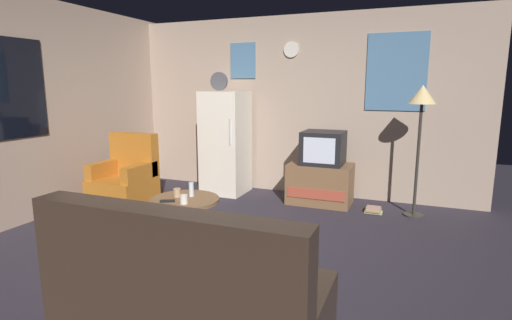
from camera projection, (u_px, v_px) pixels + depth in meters
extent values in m
plane|color=#2D2833|center=(223.00, 253.00, 3.84)|extent=(12.00, 12.00, 0.00)
cube|color=tan|center=(297.00, 106.00, 5.84)|extent=(5.20, 0.10, 2.56)
cube|color=teal|center=(396.00, 72.00, 5.20)|extent=(0.76, 0.02, 1.00)
cube|color=teal|center=(243.00, 61.00, 5.97)|extent=(0.40, 0.02, 0.52)
cylinder|color=silver|center=(291.00, 50.00, 5.67)|extent=(0.22, 0.03, 0.22)
cube|color=tan|center=(20.00, 111.00, 4.54)|extent=(0.10, 5.20, 2.60)
cube|color=black|center=(8.00, 89.00, 4.33)|extent=(0.02, 0.90, 1.10)
cube|color=silver|center=(226.00, 143.00, 5.89)|extent=(0.60, 0.60, 1.50)
cylinder|color=silver|center=(230.00, 132.00, 5.50)|extent=(0.02, 0.02, 0.36)
cylinder|color=#4C4C51|center=(219.00, 81.00, 5.68)|extent=(0.26, 0.04, 0.26)
cube|color=brown|center=(320.00, 184.00, 5.42)|extent=(0.84, 0.52, 0.55)
cube|color=#AD4733|center=(315.00, 194.00, 5.19)|extent=(0.76, 0.01, 0.13)
cube|color=black|center=(323.00, 148.00, 5.31)|extent=(0.54, 0.50, 0.44)
cube|color=silver|center=(319.00, 151.00, 5.08)|extent=(0.41, 0.01, 0.33)
cylinder|color=#332D28|center=(413.00, 215.00, 4.93)|extent=(0.24, 0.24, 0.02)
cylinder|color=#332D28|center=(418.00, 160.00, 4.81)|extent=(0.04, 0.04, 1.40)
cone|color=#F2D18C|center=(422.00, 94.00, 4.66)|extent=(0.32, 0.32, 0.22)
cylinder|color=brown|center=(186.00, 235.00, 4.24)|extent=(0.72, 0.72, 0.04)
cylinder|color=brown|center=(185.00, 218.00, 4.20)|extent=(0.24, 0.24, 0.38)
cylinder|color=brown|center=(185.00, 200.00, 4.17)|extent=(0.72, 0.72, 0.04)
cylinder|color=silver|center=(191.00, 189.00, 4.23)|extent=(0.05, 0.05, 0.15)
cylinder|color=silver|center=(184.00, 199.00, 3.97)|extent=(0.08, 0.08, 0.09)
cylinder|color=tan|center=(177.00, 193.00, 4.22)|extent=(0.08, 0.08, 0.09)
cube|color=black|center=(167.00, 201.00, 4.03)|extent=(0.15, 0.11, 0.02)
cube|color=#B2661E|center=(123.00, 193.00, 5.21)|extent=(0.68, 0.68, 0.40)
cube|color=#B2661E|center=(134.00, 154.00, 5.36)|extent=(0.68, 0.16, 0.56)
cube|color=#B2661E|center=(105.00, 169.00, 5.26)|extent=(0.12, 0.60, 0.20)
cube|color=#B2661E|center=(140.00, 172.00, 5.05)|extent=(0.12, 0.60, 0.20)
cube|color=#38281E|center=(193.00, 304.00, 2.57)|extent=(1.70, 0.80, 0.40)
cube|color=#38281E|center=(163.00, 255.00, 2.21)|extent=(1.70, 0.20, 0.52)
cube|color=#C0C887|center=(373.00, 212.00, 5.04)|extent=(0.22, 0.13, 0.02)
cube|color=#A58E46|center=(373.00, 210.00, 5.04)|extent=(0.18, 0.16, 0.02)
cube|color=tan|center=(374.00, 208.00, 5.03)|extent=(0.17, 0.16, 0.03)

